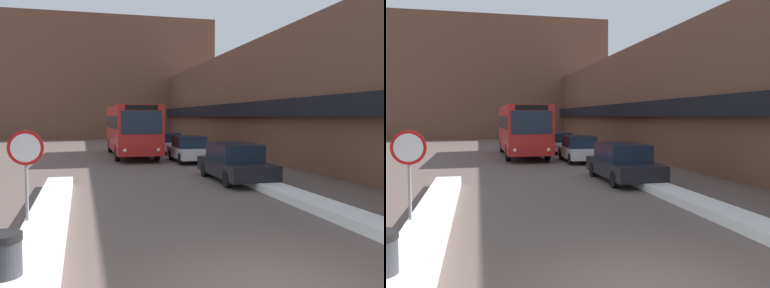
% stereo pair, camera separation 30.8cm
% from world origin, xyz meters
% --- Properties ---
extents(building_row_right, '(5.50, 60.00, 7.30)m').
position_xyz_m(building_row_right, '(9.97, 24.00, 3.64)').
color(building_row_right, brown).
rests_on(building_row_right, ground_plane).
extents(building_backdrop_far, '(26.00, 8.00, 14.28)m').
position_xyz_m(building_backdrop_far, '(0.00, 48.30, 7.14)').
color(building_backdrop_far, brown).
rests_on(building_backdrop_far, ground_plane).
extents(snow_bank_left, '(0.90, 13.32, 0.33)m').
position_xyz_m(snow_bank_left, '(-3.60, 4.40, 0.17)').
color(snow_bank_left, silver).
rests_on(snow_bank_left, ground_plane).
extents(snow_bank_right, '(0.90, 12.45, 0.27)m').
position_xyz_m(snow_bank_right, '(3.60, 3.30, 0.13)').
color(snow_bank_right, silver).
rests_on(snow_bank_right, ground_plane).
extents(city_bus, '(2.60, 10.50, 3.29)m').
position_xyz_m(city_bus, '(0.36, 22.60, 1.77)').
color(city_bus, red).
rests_on(city_bus, ground_plane).
extents(parked_car_front, '(1.89, 4.82, 1.52)m').
position_xyz_m(parked_car_front, '(3.20, 10.59, 0.75)').
color(parked_car_front, black).
rests_on(parked_car_front, ground_plane).
extents(parked_car_middle, '(1.81, 4.23, 1.49)m').
position_xyz_m(parked_car_middle, '(3.20, 18.17, 0.75)').
color(parked_car_middle, silver).
rests_on(parked_car_middle, ground_plane).
extents(parked_car_back, '(1.93, 4.85, 1.42)m').
position_xyz_m(parked_car_back, '(3.20, 24.94, 0.71)').
color(parked_car_back, '#B7B7BC').
rests_on(parked_car_back, ground_plane).
extents(stop_sign, '(0.76, 0.08, 2.32)m').
position_xyz_m(stop_sign, '(-3.99, 4.16, 1.68)').
color(stop_sign, gray).
rests_on(stop_sign, ground_plane).
extents(trash_bin, '(0.59, 0.59, 0.95)m').
position_xyz_m(trash_bin, '(-3.94, 0.78, 0.48)').
color(trash_bin, '#38383D').
rests_on(trash_bin, ground_plane).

